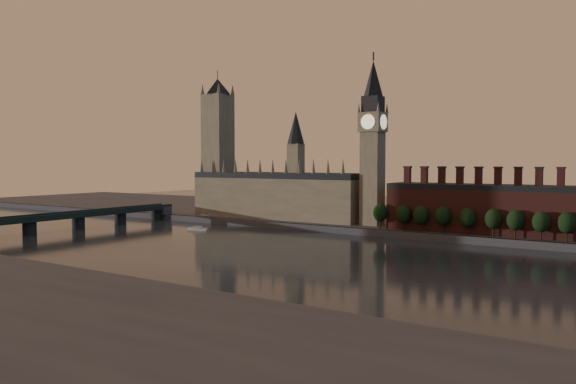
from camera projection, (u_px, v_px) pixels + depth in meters
name	position (u px, v px, depth m)	size (l,w,h in m)	color
ground	(253.00, 254.00, 264.84)	(900.00, 900.00, 0.00)	black
north_bank	(399.00, 218.00, 412.98)	(900.00, 182.00, 4.00)	#46464B
palace_of_westminster	(278.00, 193.00, 394.86)	(130.00, 30.30, 74.00)	gray
victoria_tower	(218.00, 141.00, 423.55)	(24.00, 24.00, 108.00)	gray
big_ben	(373.00, 140.00, 347.86)	(15.00, 15.00, 107.00)	gray
chimney_block	(488.00, 208.00, 311.38)	(110.00, 25.00, 37.00)	#5C2823
embankment_tree_0	(380.00, 213.00, 331.30)	(8.60, 8.60, 14.88)	black
embankment_tree_1	(403.00, 214.00, 322.25)	(8.60, 8.60, 14.88)	black
embankment_tree_2	(421.00, 215.00, 316.34)	(8.60, 8.60, 14.88)	black
embankment_tree_3	(443.00, 216.00, 310.41)	(8.60, 8.60, 14.88)	black
embankment_tree_4	(467.00, 218.00, 301.82)	(8.60, 8.60, 14.88)	black
embankment_tree_5	(493.00, 219.00, 295.86)	(8.60, 8.60, 14.88)	black
embankment_tree_6	(515.00, 220.00, 289.12)	(8.60, 8.60, 14.88)	black
embankment_tree_7	(541.00, 222.00, 281.45)	(8.60, 8.60, 14.88)	black
embankment_tree_8	(567.00, 223.00, 276.44)	(8.60, 8.60, 14.88)	black
westminster_bridge	(51.00, 220.00, 347.63)	(14.00, 200.00, 11.55)	black
river_boat	(198.00, 229.00, 356.29)	(13.66, 7.51, 2.63)	silver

